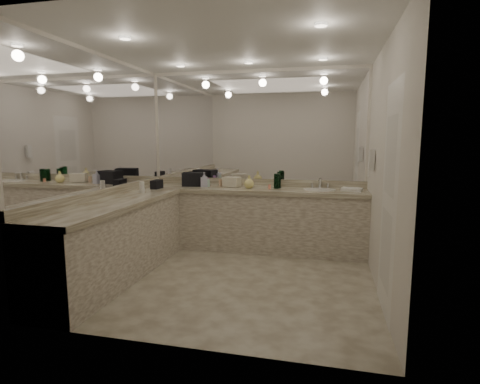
% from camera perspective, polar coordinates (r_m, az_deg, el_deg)
% --- Properties ---
extents(floor, '(3.20, 3.20, 0.00)m').
position_cam_1_polar(floor, '(4.45, -1.33, -12.93)').
color(floor, '#BCB59F').
rests_on(floor, ground).
extents(ceiling, '(3.20, 3.20, 0.00)m').
position_cam_1_polar(ceiling, '(4.27, -1.45, 21.68)').
color(ceiling, white).
rests_on(ceiling, floor).
extents(wall_back, '(3.20, 0.02, 2.60)m').
position_cam_1_polar(wall_back, '(5.62, 2.46, 5.07)').
color(wall_back, silver).
rests_on(wall_back, floor).
extents(wall_left, '(0.02, 3.00, 2.60)m').
position_cam_1_polar(wall_left, '(4.82, -20.18, 4.08)').
color(wall_left, silver).
rests_on(wall_left, floor).
extents(wall_right, '(0.02, 3.00, 2.60)m').
position_cam_1_polar(wall_right, '(4.07, 21.03, 3.38)').
color(wall_right, silver).
rests_on(wall_right, floor).
extents(vanity_back_base, '(3.20, 0.60, 0.84)m').
position_cam_1_polar(vanity_back_base, '(5.45, 1.82, -4.37)').
color(vanity_back_base, beige).
rests_on(vanity_back_base, floor).
extents(vanity_back_top, '(3.20, 0.64, 0.06)m').
position_cam_1_polar(vanity_back_top, '(5.36, 1.82, 0.31)').
color(vanity_back_top, beige).
rests_on(vanity_back_top, vanity_back_base).
extents(vanity_left_base, '(0.60, 2.40, 0.84)m').
position_cam_1_polar(vanity_left_base, '(4.55, -18.53, -7.31)').
color(vanity_left_base, beige).
rests_on(vanity_left_base, floor).
extents(vanity_left_top, '(0.64, 2.42, 0.06)m').
position_cam_1_polar(vanity_left_top, '(4.45, -18.68, -1.73)').
color(vanity_left_top, beige).
rests_on(vanity_left_top, vanity_left_base).
extents(backsplash_back, '(3.20, 0.04, 0.10)m').
position_cam_1_polar(backsplash_back, '(5.63, 2.40, 1.51)').
color(backsplash_back, beige).
rests_on(backsplash_back, vanity_back_top).
extents(backsplash_left, '(0.04, 3.00, 0.10)m').
position_cam_1_polar(backsplash_left, '(4.84, -19.78, -0.05)').
color(backsplash_left, beige).
rests_on(backsplash_left, vanity_left_top).
extents(mirror_back, '(3.12, 0.01, 1.55)m').
position_cam_1_polar(mirror_back, '(5.61, 2.47, 9.92)').
color(mirror_back, white).
rests_on(mirror_back, wall_back).
extents(mirror_left, '(0.01, 2.92, 1.55)m').
position_cam_1_polar(mirror_left, '(4.81, -20.34, 9.73)').
color(mirror_left, white).
rests_on(mirror_left, wall_left).
extents(sink, '(0.44, 0.44, 0.03)m').
position_cam_1_polar(sink, '(5.27, 12.03, 0.27)').
color(sink, white).
rests_on(sink, vanity_back_top).
extents(faucet, '(0.24, 0.16, 0.14)m').
position_cam_1_polar(faucet, '(5.47, 12.10, 1.34)').
color(faucet, silver).
rests_on(faucet, vanity_back_top).
extents(wall_phone, '(0.06, 0.10, 0.24)m').
position_cam_1_polar(wall_phone, '(4.75, 19.39, 4.67)').
color(wall_phone, white).
rests_on(wall_phone, wall_right).
extents(door, '(0.02, 0.82, 2.10)m').
position_cam_1_polar(door, '(3.60, 21.68, -1.20)').
color(door, white).
rests_on(door, wall_right).
extents(black_toiletry_bag, '(0.39, 0.29, 0.20)m').
position_cam_1_polar(black_toiletry_bag, '(5.63, -6.98, 1.94)').
color(black_toiletry_bag, black).
rests_on(black_toiletry_bag, vanity_back_top).
extents(black_bag_spill, '(0.10, 0.22, 0.12)m').
position_cam_1_polar(black_bag_spill, '(5.42, -12.58, 1.15)').
color(black_bag_spill, black).
rests_on(black_bag_spill, vanity_left_top).
extents(cream_cosmetic_case, '(0.28, 0.22, 0.14)m').
position_cam_1_polar(cream_cosmetic_case, '(5.47, -1.27, 1.52)').
color(cream_cosmetic_case, beige).
rests_on(cream_cosmetic_case, vanity_back_top).
extents(hand_towel, '(0.30, 0.23, 0.04)m').
position_cam_1_polar(hand_towel, '(5.26, 16.67, 0.39)').
color(hand_towel, white).
rests_on(hand_towel, vanity_back_top).
extents(lotion_left, '(0.06, 0.06, 0.15)m').
position_cam_1_polar(lotion_left, '(5.03, -14.71, 0.74)').
color(lotion_left, white).
rests_on(lotion_left, vanity_left_top).
extents(soap_bottle_a, '(0.09, 0.09, 0.18)m').
position_cam_1_polar(soap_bottle_a, '(5.62, -5.70, 1.87)').
color(soap_bottle_a, beige).
rests_on(soap_bottle_a, vanity_back_top).
extents(soap_bottle_b, '(0.12, 0.12, 0.22)m').
position_cam_1_polar(soap_bottle_b, '(5.49, -5.49, 1.92)').
color(soap_bottle_b, '#B3B4CD').
rests_on(soap_bottle_b, vanity_back_top).
extents(soap_bottle_c, '(0.18, 0.18, 0.18)m').
position_cam_1_polar(soap_bottle_c, '(5.31, 1.39, 1.57)').
color(soap_bottle_c, '#F2E384').
rests_on(soap_bottle_c, vanity_back_top).
extents(green_bottle_0, '(0.06, 0.06, 0.20)m').
position_cam_1_polar(green_bottle_0, '(5.43, 5.53, 1.75)').
color(green_bottle_0, '#0B421A').
rests_on(green_bottle_0, vanity_back_top).
extents(green_bottle_1, '(0.07, 0.07, 0.21)m').
position_cam_1_polar(green_bottle_1, '(5.31, 5.58, 1.66)').
color(green_bottle_1, '#0B421A').
rests_on(green_bottle_1, vanity_back_top).
extents(green_bottle_2, '(0.07, 0.07, 0.18)m').
position_cam_1_polar(green_bottle_2, '(5.45, 5.89, 1.68)').
color(green_bottle_2, '#0B421A').
rests_on(green_bottle_2, vanity_back_top).
extents(green_bottle_3, '(0.06, 0.06, 0.20)m').
position_cam_1_polar(green_bottle_3, '(5.37, 5.91, 1.68)').
color(green_bottle_3, '#0B421A').
rests_on(green_bottle_3, vanity_back_top).
extents(amenity_bottle_0, '(0.06, 0.06, 0.07)m').
position_cam_1_polar(amenity_bottle_0, '(5.72, -8.16, 1.36)').
color(amenity_bottle_0, '#F2D84C').
rests_on(amenity_bottle_0, vanity_back_top).
extents(amenity_bottle_1, '(0.06, 0.06, 0.13)m').
position_cam_1_polar(amenity_bottle_1, '(5.60, -8.02, 1.52)').
color(amenity_bottle_1, silver).
rests_on(amenity_bottle_1, vanity_back_top).
extents(amenity_bottle_2, '(0.05, 0.05, 0.11)m').
position_cam_1_polar(amenity_bottle_2, '(5.51, -4.87, 1.40)').
color(amenity_bottle_2, silver).
rests_on(amenity_bottle_2, vanity_back_top).
extents(amenity_bottle_3, '(0.05, 0.05, 0.12)m').
position_cam_1_polar(amenity_bottle_3, '(5.64, -5.01, 1.59)').
color(amenity_bottle_3, '#9966B2').
rests_on(amenity_bottle_3, vanity_back_top).
extents(amenity_bottle_4, '(0.05, 0.05, 0.10)m').
position_cam_1_polar(amenity_bottle_4, '(5.55, -3.01, 1.41)').
color(amenity_bottle_4, '#E0B28C').
rests_on(amenity_bottle_4, vanity_back_top).
extents(amenity_bottle_5, '(0.04, 0.04, 0.06)m').
position_cam_1_polar(amenity_bottle_5, '(5.27, 4.54, 0.82)').
color(amenity_bottle_5, '#E57F66').
rests_on(amenity_bottle_5, vanity_back_top).
extents(amenity_bottle_6, '(0.06, 0.06, 0.11)m').
position_cam_1_polar(amenity_bottle_6, '(5.51, -1.28, 1.39)').
color(amenity_bottle_6, white).
rests_on(amenity_bottle_6, vanity_back_top).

